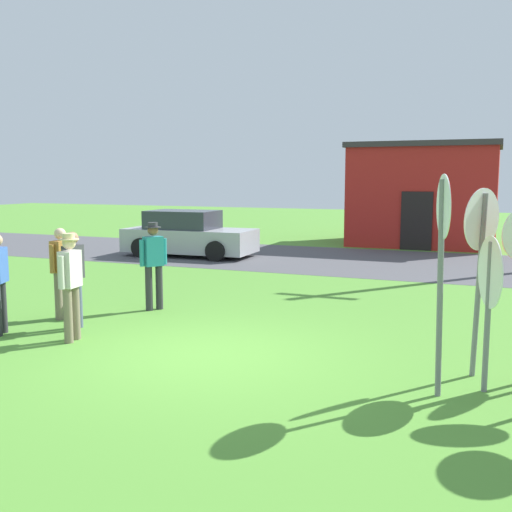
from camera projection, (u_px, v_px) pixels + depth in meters
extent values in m
plane|color=#518E33|center=(206.00, 355.00, 8.88)|extent=(80.00, 80.00, 0.00)
cube|color=#4C4C51|center=(362.00, 261.00, 18.72)|extent=(60.00, 6.40, 0.01)
cube|color=#B2231E|center=(424.00, 197.00, 23.29)|extent=(5.29, 4.24, 3.70)
cube|color=#383333|center=(426.00, 146.00, 23.04)|extent=(5.49, 4.44, 0.20)
cube|color=black|center=(416.00, 221.00, 21.43)|extent=(1.10, 0.08, 2.10)
cube|color=#A5A8AD|center=(190.00, 240.00, 19.94)|extent=(4.36, 1.95, 0.76)
cube|color=#2D333D|center=(183.00, 220.00, 19.94)|extent=(2.29, 1.61, 0.60)
cylinder|color=black|center=(237.00, 245.00, 20.35)|extent=(0.65, 0.24, 0.64)
cylinder|color=black|center=(216.00, 251.00, 18.68)|extent=(0.65, 0.24, 0.64)
cylinder|color=black|center=(168.00, 242.00, 21.26)|extent=(0.65, 0.24, 0.64)
cylinder|color=black|center=(141.00, 248.00, 19.59)|extent=(0.65, 0.24, 0.64)
cylinder|color=slate|center=(479.00, 287.00, 7.77)|extent=(0.15, 0.13, 2.41)
cylinder|color=white|center=(482.00, 219.00, 7.65)|extent=(0.42, 0.72, 0.80)
cylinder|color=#B70F14|center=(481.00, 219.00, 7.66)|extent=(0.39, 0.67, 0.74)
cylinder|color=slate|center=(440.00, 290.00, 7.06)|extent=(0.13, 0.10, 2.59)
cylinder|color=white|center=(443.00, 207.00, 6.93)|extent=(0.24, 0.73, 0.76)
cylinder|color=#B70F14|center=(444.00, 207.00, 6.93)|extent=(0.23, 0.68, 0.70)
cylinder|color=slate|center=(488.00, 318.00, 7.25)|extent=(0.09, 0.09, 1.85)
cylinder|color=white|center=(490.00, 272.00, 7.17)|extent=(0.30, 0.83, 0.88)
cylinder|color=#B70F14|center=(491.00, 272.00, 7.17)|extent=(0.28, 0.77, 0.81)
cylinder|color=#7A6B56|center=(67.00, 294.00, 11.21)|extent=(0.14, 0.14, 0.88)
cylinder|color=#7A6B56|center=(59.00, 296.00, 11.01)|extent=(0.14, 0.14, 0.88)
cube|color=#B27533|center=(61.00, 256.00, 11.01)|extent=(0.22, 0.36, 0.58)
cylinder|color=#B27533|center=(70.00, 256.00, 11.24)|extent=(0.09, 0.09, 0.52)
cylinder|color=#B27533|center=(52.00, 259.00, 10.80)|extent=(0.09, 0.09, 0.52)
sphere|color=beige|center=(60.00, 234.00, 10.96)|extent=(0.21, 0.21, 0.21)
cylinder|color=#2D2D33|center=(3.00, 307.00, 10.09)|extent=(0.14, 0.14, 0.88)
cylinder|color=#3860B7|center=(3.00, 264.00, 10.13)|extent=(0.09, 0.09, 0.52)
cylinder|color=#7A6B56|center=(76.00, 313.00, 9.68)|extent=(0.14, 0.14, 0.88)
cylinder|color=#7A6B56|center=(68.00, 316.00, 9.47)|extent=(0.14, 0.14, 0.88)
cube|color=beige|center=(70.00, 269.00, 9.48)|extent=(0.26, 0.39, 0.58)
cylinder|color=beige|center=(78.00, 268.00, 9.72)|extent=(0.09, 0.09, 0.52)
cylinder|color=beige|center=(61.00, 273.00, 9.26)|extent=(0.09, 0.09, 0.52)
sphere|color=beige|center=(69.00, 243.00, 9.43)|extent=(0.21, 0.21, 0.21)
cylinder|color=beige|center=(69.00, 239.00, 9.42)|extent=(0.32, 0.31, 0.02)
cylinder|color=beige|center=(69.00, 236.00, 9.41)|extent=(0.19, 0.19, 0.09)
cylinder|color=#2D2D33|center=(159.00, 287.00, 11.90)|extent=(0.14, 0.14, 0.88)
cylinder|color=#2D2D33|center=(149.00, 288.00, 11.78)|extent=(0.14, 0.14, 0.88)
cube|color=teal|center=(153.00, 251.00, 11.75)|extent=(0.38, 0.42, 0.58)
cylinder|color=teal|center=(165.00, 251.00, 11.88)|extent=(0.09, 0.09, 0.52)
cylinder|color=teal|center=(142.00, 253.00, 11.62)|extent=(0.09, 0.09, 0.52)
sphere|color=brown|center=(153.00, 230.00, 11.69)|extent=(0.21, 0.21, 0.21)
cylinder|color=#333338|center=(153.00, 227.00, 11.69)|extent=(0.32, 0.32, 0.02)
cylinder|color=#333338|center=(153.00, 225.00, 11.68)|extent=(0.19, 0.19, 0.09)
cylinder|color=#4C5670|center=(78.00, 303.00, 10.45)|extent=(0.14, 0.14, 0.88)
cylinder|color=#4C5670|center=(71.00, 305.00, 10.24)|extent=(0.14, 0.14, 0.88)
cube|color=#333338|center=(73.00, 262.00, 10.25)|extent=(0.26, 0.38, 0.58)
cylinder|color=#333338|center=(81.00, 261.00, 10.48)|extent=(0.09, 0.09, 0.52)
cylinder|color=#333338|center=(65.00, 265.00, 10.02)|extent=(0.09, 0.09, 0.52)
sphere|color=#9E7051|center=(72.00, 238.00, 10.20)|extent=(0.21, 0.21, 0.21)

